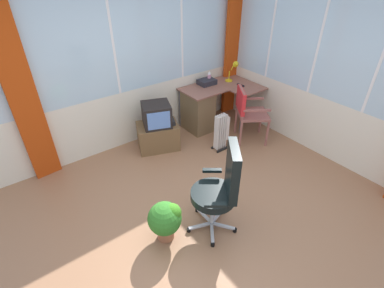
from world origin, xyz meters
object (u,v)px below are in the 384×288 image
tv_remote (241,85)px  office_chair (222,186)px  spray_bottle (209,77)px  tv_on_stand (158,129)px  desk_lamp (235,68)px  wooden_armchair (246,108)px  potted_plant (166,219)px  desk (201,108)px  paper_tray (207,82)px  space_heater (222,132)px

tv_remote → office_chair: (-1.93, -1.68, -0.13)m
spray_bottle → tv_on_stand: (-1.28, -0.28, -0.50)m
desk_lamp → tv_remote: size_ratio=2.43×
wooden_armchair → potted_plant: size_ratio=1.91×
tv_remote → office_chair: bearing=-138.6°
desk_lamp → wooden_armchair: bearing=-118.9°
desk → wooden_armchair: bearing=-65.4°
spray_bottle → potted_plant: (-2.15, -1.89, -0.55)m
tv_remote → wooden_armchair: size_ratio=0.16×
tv_remote → paper_tray: (-0.44, 0.41, 0.03)m
desk_lamp → wooden_armchair: 0.92m
tv_on_stand → space_heater: bearing=-38.2°
wooden_armchair → tv_on_stand: size_ratio=1.18×
tv_on_stand → space_heater: tv_on_stand is taller
paper_tray → office_chair: 2.58m
spray_bottle → tv_remote: bearing=-51.5°
spray_bottle → paper_tray: bearing=-157.6°
wooden_armchair → tv_on_stand: 1.47m
office_chair → space_heater: bearing=47.7°
desk → potted_plant: (-1.82, -1.71, -0.11)m
tv_remote → tv_on_stand: bearing=174.5°
desk → desk_lamp: (0.75, -0.02, 0.57)m
tv_on_stand → potted_plant: tv_on_stand is taller
desk_lamp → paper_tray: (-0.50, 0.17, -0.19)m
paper_tray → potted_plant: 2.83m
spray_bottle → potted_plant: 2.92m
spray_bottle → wooden_armchair: spray_bottle is taller
office_chair → potted_plant: (-0.58, 0.23, -0.33)m
desk_lamp → office_chair: office_chair is taller
potted_plant → space_heater: bearing=30.3°
desk → spray_bottle: spray_bottle is taller
wooden_armchair → space_heater: size_ratio=1.51×
office_chair → space_heater: (1.10, 1.21, -0.31)m
paper_tray → tv_on_stand: 1.30m
space_heater → tv_on_stand: bearing=141.8°
spray_bottle → space_heater: spray_bottle is taller
paper_tray → space_heater: 1.07m
desk_lamp → spray_bottle: (-0.42, 0.20, -0.13)m
desk → potted_plant: desk is taller
office_chair → tv_on_stand: 1.89m
desk → potted_plant: 2.50m
spray_bottle → paper_tray: (-0.08, -0.03, -0.06)m
desk → space_heater: bearing=-101.1°
tv_on_stand → paper_tray: bearing=11.5°
tv_remote → paper_tray: size_ratio=0.50×
tv_remote → potted_plant: tv_remote is taller
paper_tray → office_chair: (-1.50, -2.09, -0.16)m
wooden_armchair → tv_on_stand: bearing=153.1°
desk_lamp → wooden_armchair: desk_lamp is taller
desk_lamp → wooden_armchair: size_ratio=0.39×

